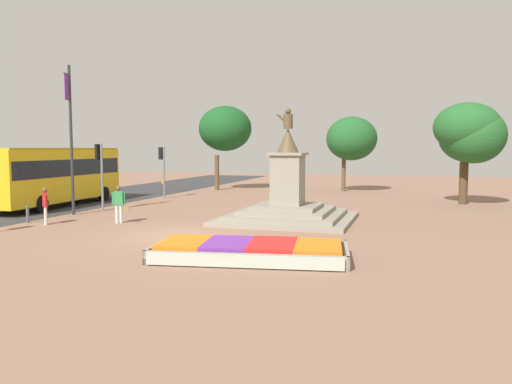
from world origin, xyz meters
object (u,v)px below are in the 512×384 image
Objects in this scene: pedestrian_near_planter at (45,203)px; statue_monument at (288,202)px; flower_planter at (250,251)px; traffic_light_far_corner at (163,163)px; banner_pole at (71,137)px; traffic_light_mid_block at (100,165)px; pedestrian_with_handbag at (119,202)px; city_bus at (55,173)px; kerb_bollard_mid_b at (28,214)px.

statue_monument is at bearing 23.92° from pedestrian_near_planter.
flower_planter is 1.81× the size of traffic_light_far_corner.
banner_pole is (-11.35, 6.81, 3.57)m from flower_planter.
pedestrian_near_planter is at bearing -83.60° from traffic_light_mid_block.
traffic_light_far_corner is at bearing 90.40° from traffic_light_mid_block.
traffic_light_mid_block reaches higher than traffic_light_far_corner.
flower_planter is at bearing -38.03° from traffic_light_mid_block.
traffic_light_far_corner is 2.10× the size of pedestrian_near_planter.
pedestrian_with_handbag is at bearing -72.04° from traffic_light_far_corner.
city_bus is 7.27m from pedestrian_near_planter.
statue_monument is 3.52× the size of pedestrian_with_handbag.
city_bus is 6.64m from kerb_bollard_mid_b.
statue_monument is 1.66× the size of traffic_light_mid_block.
pedestrian_near_planter is (-10.42, 3.77, 0.67)m from flower_planter.
banner_pole reaches higher than pedestrian_with_handbag.
statue_monument is at bearing 23.52° from pedestrian_with_handbag.
city_bus is at bearing -121.62° from traffic_light_far_corner.
city_bus is at bearing 146.74° from flower_planter.
banner_pole is 9.46× the size of kerb_bollard_mid_b.
pedestrian_near_planter is at bearing -73.11° from banner_pole.
pedestrian_near_planter is (-2.80, -1.30, -0.01)m from pedestrian_with_handbag.
banner_pole is at bearing 106.89° from pedestrian_near_planter.
city_bus reaches higher than pedestrian_with_handbag.
traffic_light_far_corner is 0.46× the size of banner_pole.
banner_pole is at bearing -92.20° from traffic_light_far_corner.
traffic_light_mid_block is 6.93m from traffic_light_far_corner.
traffic_light_mid_block is at bearing 83.13° from kerb_bollard_mid_b.
flower_planter is 14.09m from traffic_light_mid_block.
statue_monument is at bearing -6.45° from city_bus.
statue_monument is 12.74m from traffic_light_far_corner.
statue_monument is at bearing 95.67° from flower_planter.
flower_planter is 0.83× the size of banner_pole.
traffic_light_mid_block is 4.54× the size of kerb_bollard_mid_b.
banner_pole is 5.02m from pedestrian_with_handbag.
traffic_light_far_corner reaches higher than flower_planter.
flower_planter is 9.18m from pedestrian_with_handbag.
pedestrian_near_planter reaches higher than kerb_bollard_mid_b.
pedestrian_near_planter is at bearing -155.12° from pedestrian_with_handbag.
kerb_bollard_mid_b is (-0.56, -4.64, -2.00)m from traffic_light_mid_block.
pedestrian_with_handbag is 3.08m from pedestrian_near_planter.
kerb_bollard_mid_b is at bearing 171.21° from pedestrian_near_planter.
city_bus is at bearing 164.39° from traffic_light_mid_block.
banner_pole is 4.57× the size of pedestrian_near_planter.
pedestrian_near_planter is (0.92, -3.04, -2.90)m from banner_pole.
kerb_bollard_mid_b is at bearing -93.51° from banner_pole.
traffic_light_mid_block is at bearing 77.79° from banner_pole.
traffic_light_mid_block is 5.08m from kerb_bollard_mid_b.
traffic_light_far_corner is at bearing 87.80° from banner_pole.
city_bus reaches higher than flower_planter.
traffic_light_mid_block is 0.35× the size of city_bus.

